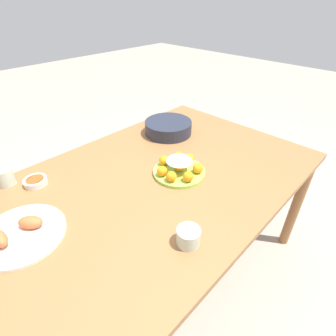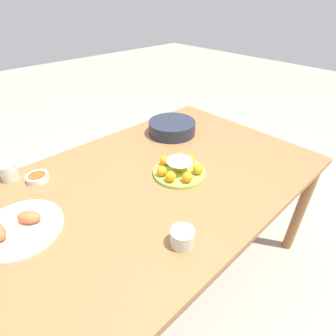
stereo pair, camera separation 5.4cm
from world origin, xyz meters
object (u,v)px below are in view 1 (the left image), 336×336
cake_plate (179,168)px  serving_bowl (168,127)px  cup_near (188,237)px  sauce_bowl (35,181)px  cup_far (5,177)px  dining_table (157,188)px  seafood_platter (19,233)px

cake_plate → serving_bowl: cake_plate is taller
serving_bowl → cup_near: serving_bowl is taller
sauce_bowl → cup_far: bearing=133.7°
cake_plate → cup_near: 0.43m
cake_plate → sauce_bowl: size_ratio=2.47×
cake_plate → serving_bowl: bearing=50.6°
serving_bowl → sauce_bowl: size_ratio=2.81×
dining_table → cake_plate: bearing=-33.8°
seafood_platter → cup_far: size_ratio=3.78×
seafood_platter → cup_near: same height
sauce_bowl → cup_near: (0.23, -0.74, 0.02)m
dining_table → sauce_bowl: bearing=140.2°
cup_far → cake_plate: bearing=-40.0°
sauce_bowl → seafood_platter: seafood_platter is taller
dining_table → cake_plate: (0.09, -0.06, 0.10)m
serving_bowl → cup_far: 0.92m
cake_plate → seafood_platter: 0.72m
serving_bowl → cup_near: size_ratio=3.40×
cake_plate → cup_near: size_ratio=2.99×
cake_plate → serving_bowl: (0.28, 0.34, 0.01)m
cup_far → cup_near: bearing=-68.9°
sauce_bowl → cup_far: 0.14m
dining_table → cup_near: (-0.21, -0.37, 0.11)m
dining_table → seafood_platter: bearing=171.3°
sauce_bowl → cup_near: size_ratio=1.21×
cup_far → dining_table: bearing=-41.0°
serving_bowl → sauce_bowl: serving_bowl is taller
seafood_platter → serving_bowl: bearing=10.7°
sauce_bowl → cup_far: (-0.09, 0.10, 0.03)m
cup_near → cup_far: size_ratio=1.03×
cake_plate → cup_far: same height
serving_bowl → seafood_platter: bearing=-169.3°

